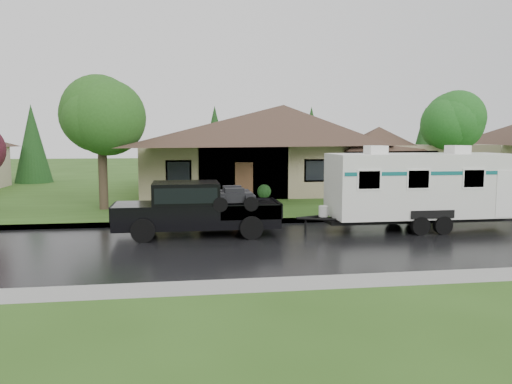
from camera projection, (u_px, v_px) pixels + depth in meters
ground at (304, 232)px, 19.26m from camera, size 140.00×140.00×0.00m
road at (318, 243)px, 17.30m from camera, size 140.00×8.00×0.01m
curb at (292, 220)px, 21.47m from camera, size 140.00×0.50×0.15m
lawn at (251, 190)px, 34.00m from camera, size 140.00×26.00×0.15m
house_main at (288, 138)px, 32.81m from camera, size 19.44×10.80×6.90m
tree_left_green at (101, 116)px, 23.85m from camera, size 3.93×3.93×6.51m
tree_right_green at (451, 124)px, 29.34m from camera, size 3.71×3.71×6.13m
shrub_row at (299, 189)px, 28.63m from camera, size 13.60×1.00×1.00m
pickup_truck at (194, 207)px, 18.47m from camera, size 6.01×2.28×2.00m
travel_trailer at (418, 185)px, 19.67m from camera, size 7.41×2.60×3.32m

